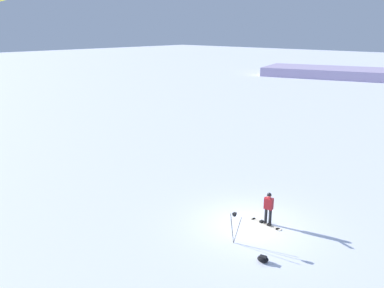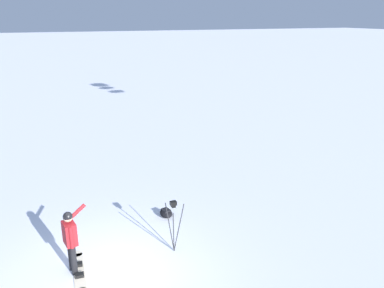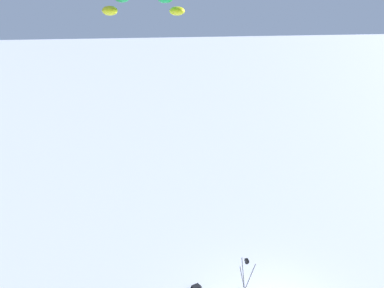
% 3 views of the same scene
% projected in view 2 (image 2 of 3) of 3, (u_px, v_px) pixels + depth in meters
% --- Properties ---
extents(ground_plane, '(300.00, 300.00, 0.00)m').
position_uv_depth(ground_plane, '(106.00, 276.00, 9.16)').
color(ground_plane, white).
extents(snowboarder, '(0.55, 0.62, 1.63)m').
position_uv_depth(snowboarder, '(70.00, 236.00, 9.03)').
color(snowboarder, black).
rests_on(snowboarder, ground_plane).
extents(snowboard, '(1.80, 0.37, 0.10)m').
position_uv_depth(snowboard, '(79.00, 271.00, 9.32)').
color(snowboard, beige).
rests_on(snowboard, ground_plane).
extents(gear_bag_large, '(0.53, 0.44, 0.26)m').
position_uv_depth(gear_bag_large, '(166.00, 213.00, 11.82)').
color(gear_bag_large, black).
rests_on(gear_bag_large, ground_plane).
extents(camera_tripod, '(0.62, 0.46, 1.44)m').
position_uv_depth(camera_tripod, '(174.00, 216.00, 9.85)').
color(camera_tripod, '#262628').
rests_on(camera_tripod, ground_plane).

